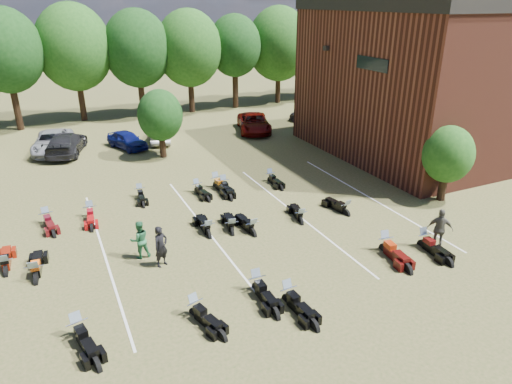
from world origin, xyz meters
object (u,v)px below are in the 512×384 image
person_black (161,246)px  motorcycle_0 (80,337)px  person_green (140,240)px  person_grey (440,229)px  car_4 (127,140)px  motorcycle_3 (288,302)px  motorcycle_7 (7,273)px  motorcycle_14 (48,224)px

person_black → motorcycle_0: 5.10m
person_green → person_grey: bearing=155.5°
car_4 → person_green: 16.97m
motorcycle_3 → motorcycle_0: bearing=166.3°
person_black → motorcycle_7: person_black is taller
person_green → person_grey: (12.64, -5.02, 0.10)m
car_4 → motorcycle_0: bearing=-126.7°
person_black → motorcycle_3: bearing=-78.1°
car_4 → motorcycle_7: car_4 is taller
car_4 → motorcycle_3: (1.80, -22.49, -0.67)m
person_grey → motorcycle_3: (-8.29, -0.70, -0.98)m
person_grey → motorcycle_3: 8.38m
car_4 → person_green: person_green is taller
motorcycle_0 → motorcycle_3: size_ratio=1.02×
car_4 → person_grey: (10.09, -21.80, 0.31)m
motorcycle_7 → motorcycle_14: (1.77, 4.31, 0.00)m
motorcycle_0 → motorcycle_3: 7.53m
car_4 → motorcycle_0: size_ratio=1.65×
motorcycle_0 → motorcycle_7: motorcycle_0 is taller
person_black → person_green: size_ratio=1.06×
person_grey → motorcycle_7: 19.12m
motorcycle_3 → motorcycle_7: motorcycle_7 is taller
person_green → motorcycle_3: (4.35, -5.71, -0.88)m
person_black → motorcycle_14: (-4.37, 6.48, -0.93)m
person_green → motorcycle_3: bearing=124.4°
person_green → motorcycle_7: size_ratio=0.75×
person_black → motorcycle_3: size_ratio=0.80×
person_black → motorcycle_0: (-3.75, -3.32, -0.93)m
car_4 → motorcycle_0: 21.93m
car_4 → person_green: (-2.55, -16.78, 0.21)m
person_green → motorcycle_0: 5.44m
motorcycle_14 → person_green: bearing=-63.6°
car_4 → person_green: size_ratio=2.23×
person_green → motorcycle_0: bearing=52.3°
person_black → motorcycle_3: 5.98m
car_4 → person_grey: 24.02m
car_4 → motorcycle_0: car_4 is taller
motorcycle_0 → motorcycle_7: 5.99m
person_black → motorcycle_7: 6.58m
person_black → motorcycle_3: person_black is taller
car_4 → person_black: bearing=-117.8°
person_green → motorcycle_14: (-3.69, 5.40, -0.88)m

